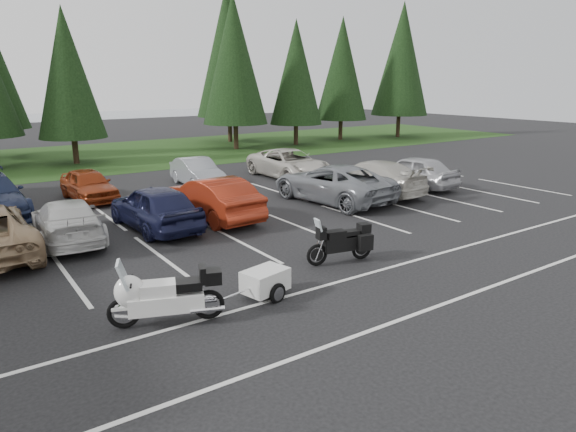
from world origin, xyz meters
The scene contains 22 objects.
ground centered at (0.00, 0.00, 0.00)m, with size 120.00×120.00×0.00m, color black.
grass_strip centered at (0.00, 24.00, 0.01)m, with size 80.00×16.00×0.01m, color #1B3A12.
lake_water centered at (4.00, 55.00, 0.00)m, with size 70.00×50.00×0.02m, color gray.
stall_markings centered at (0.00, 2.00, 0.00)m, with size 32.00×16.00×0.01m, color silver.
conifer_5 centered at (0.00, 21.60, 5.63)m, with size 4.14×4.14×9.63m.
conifer_6 centered at (12.00, 22.10, 6.71)m, with size 4.93×4.93×11.48m.
conifer_7 centered at (17.50, 21.80, 5.81)m, with size 4.27×4.27×9.94m.
conifer_8 centered at (23.00, 22.60, 6.17)m, with size 4.53×4.53×10.56m.
conifer_9 centered at (29.00, 21.30, 7.07)m, with size 5.19×5.19×12.10m.
conifer_back_c centered at (14.00, 26.80, 7.49)m, with size 5.50×5.50×12.81m.
car_near_3 centered at (-4.13, 4.39, 0.70)m, with size 1.96×4.83×1.40m, color silver.
car_near_4 centered at (-1.22, 4.12, 0.82)m, with size 1.93×4.79×1.63m, color #151836.
car_near_5 centered at (1.12, 4.22, 0.82)m, with size 1.73×4.95×1.63m, color maroon.
car_near_6 centered at (6.80, 3.93, 0.82)m, with size 2.72×5.90×1.64m, color gray.
car_near_7 centered at (9.22, 4.04, 0.80)m, with size 2.23×5.50×1.60m, color #BBB7AB.
car_near_8 centered at (12.07, 4.08, 0.80)m, with size 1.89×4.69×1.60m, color #ADADB1.
car_far_2 centered at (-2.00, 10.25, 0.70)m, with size 1.65×4.09×1.39m, color maroon.
car_far_3 centered at (3.33, 10.45, 0.70)m, with size 1.48×4.25×1.40m, color gray.
car_far_4 centered at (8.46, 9.68, 0.78)m, with size 2.58×5.59×1.55m, color beige.
touring_motorcycle centered at (-3.71, -3.22, 0.77)m, with size 2.78×0.85×1.54m, color white, non-canonical shape.
cargo_trailer centered at (-1.18, -3.23, 0.37)m, with size 1.58×0.89×0.73m, color silver, non-canonical shape.
adventure_motorcycle centered at (1.95, -2.33, 0.71)m, with size 2.35×0.82×1.43m, color black, non-canonical shape.
Camera 1 is at (-7.36, -13.22, 5.18)m, focal length 32.00 mm.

